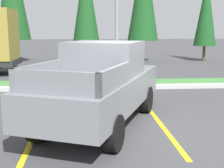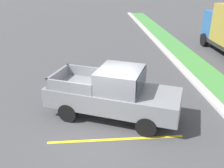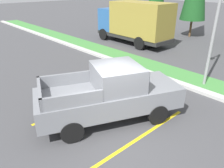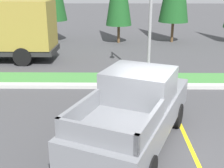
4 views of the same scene
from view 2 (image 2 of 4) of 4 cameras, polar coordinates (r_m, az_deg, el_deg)
The scene contains 4 objects.
ground_plane at distance 9.61m, azimuth -1.58°, elevation -9.81°, with size 120.00×120.00×0.00m, color #424244.
parking_line_near at distance 11.59m, azimuth -0.54°, elevation -3.37°, with size 0.12×4.80×0.01m, color yellow.
parking_line_far at distance 8.97m, azimuth 0.96°, elevation -12.58°, with size 0.12×4.80×0.01m, color yellow.
pickup_truck_main at distance 9.73m, azimuth 0.40°, elevation -2.24°, with size 3.77×5.54×2.10m.
Camera 2 is at (7.94, -0.39, 5.39)m, focal length 39.80 mm.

